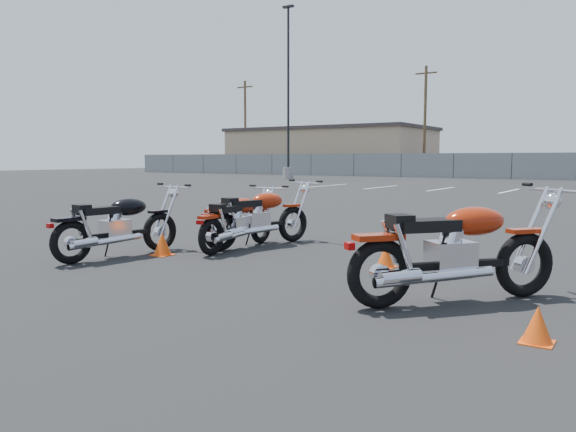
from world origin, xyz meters
The scene contains 13 objects.
ground centered at (0.00, 0.00, 0.00)m, with size 120.00×120.00×0.00m, color black.
motorcycle_front_red centered at (-1.04, 1.63, 0.48)m, with size 1.04×2.13×1.05m.
motorcycle_second_black centered at (-2.12, -0.30, 0.47)m, with size 0.81×2.10×1.03m.
motorcycle_third_red centered at (-1.15, 1.22, 0.44)m, with size 0.76×1.97×0.97m.
motorcycle_rear_red centered at (2.68, -0.20, 0.53)m, with size 1.88×2.07×1.15m.
training_cone_near centered at (1.38, 1.12, 0.15)m, with size 0.26×0.26×0.30m.
training_cone_far centered at (3.58, -1.06, 0.14)m, with size 0.24×0.24×0.29m.
training_cone_extra centered at (-1.72, 0.16, 0.17)m, with size 0.28×0.28×0.34m.
light_pole_west centered at (-17.07, 27.02, 3.15)m, with size 0.80×0.70×11.67m.
tan_building_west centered at (-22.00, 42.00, 2.16)m, with size 18.40×10.40×4.30m.
utility_pole_a centered at (-30.00, 39.00, 4.69)m, with size 1.80×0.24×9.00m.
utility_pole_b centered at (-12.00, 40.00, 4.69)m, with size 1.80×0.24×9.00m.
parking_line_stripes centered at (-2.50, 20.00, 0.00)m, with size 15.12×4.00×0.01m.
Camera 1 is at (4.27, -5.62, 1.41)m, focal length 35.00 mm.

